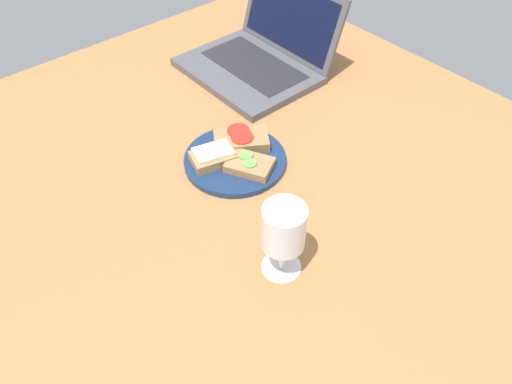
% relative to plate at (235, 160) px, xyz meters
% --- Properties ---
extents(wooden_table, '(1.40, 1.40, 0.03)m').
position_rel_plate_xyz_m(wooden_table, '(0.05, -0.04, -0.02)').
color(wooden_table, '#9E6B3D').
rests_on(wooden_table, ground).
extents(plate, '(0.22, 0.22, 0.01)m').
position_rel_plate_xyz_m(plate, '(0.00, 0.00, 0.00)').
color(plate, navy).
rests_on(plate, wooden_table).
extents(sandwich_with_tomato, '(0.12, 0.14, 0.03)m').
position_rel_plate_xyz_m(sandwich_with_tomato, '(-0.03, 0.04, 0.02)').
color(sandwich_with_tomato, '#937047').
rests_on(sandwich_with_tomato, plate).
extents(sandwich_with_cheese, '(0.08, 0.11, 0.03)m').
position_rel_plate_xyz_m(sandwich_with_cheese, '(-0.02, -0.04, 0.02)').
color(sandwich_with_cheese, '#937047').
rests_on(sandwich_with_cheese, plate).
extents(sandwich_with_cucumber, '(0.11, 0.10, 0.02)m').
position_rel_plate_xyz_m(sandwich_with_cucumber, '(0.05, 0.00, 0.02)').
color(sandwich_with_cucumber, '#937047').
rests_on(sandwich_with_cucumber, plate).
extents(wine_glass, '(0.07, 0.07, 0.15)m').
position_rel_plate_xyz_m(wine_glass, '(0.27, -0.11, 0.09)').
color(wine_glass, white).
rests_on(wine_glass, wooden_table).
extents(laptop, '(0.34, 0.31, 0.20)m').
position_rel_plate_xyz_m(laptop, '(-0.25, 0.28, 0.03)').
color(laptop, '#4C4C51').
rests_on(laptop, wooden_table).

